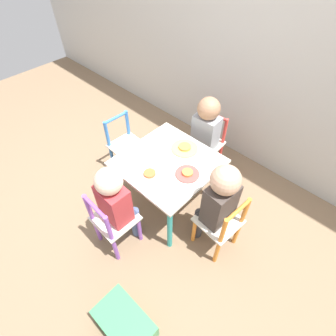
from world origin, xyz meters
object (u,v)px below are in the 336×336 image
at_px(child_front, 116,200).
at_px(plate_front, 150,174).
at_px(child_right, 218,200).
at_px(kids_table, 168,167).
at_px(child_back, 205,130).
at_px(chair_purple, 113,222).
at_px(chair_red, 207,144).
at_px(plate_right, 187,174).
at_px(storage_bin, 125,323).
at_px(plate_back, 185,148).
at_px(chair_blue, 126,146).
at_px(chair_orange, 221,224).

bearing_deg(child_front, plate_front, -90.89).
bearing_deg(child_right, child_front, -43.41).
height_order(kids_table, child_back, child_back).
distance_m(chair_purple, child_back, 1.00).
bearing_deg(kids_table, child_front, -91.40).
height_order(chair_red, plate_front, chair_red).
bearing_deg(plate_right, chair_purple, -110.22).
xyz_separation_m(chair_purple, child_back, (-0.02, 0.98, 0.19)).
bearing_deg(storage_bin, plate_right, 108.19).
relative_size(chair_red, storage_bin, 1.55).
bearing_deg(plate_right, plate_back, 135.00).
height_order(chair_red, child_front, child_front).
distance_m(chair_blue, storage_bin, 1.32).
relative_size(chair_red, plate_front, 2.92).
relative_size(child_front, plate_front, 4.03).
xyz_separation_m(chair_red, chair_orange, (0.55, -0.57, 0.00)).
xyz_separation_m(plate_back, plate_right, (0.18, -0.18, 0.00)).
xyz_separation_m(chair_red, child_right, (0.49, -0.56, 0.21)).
bearing_deg(child_back, plate_back, -87.80).
bearing_deg(chair_purple, chair_blue, -45.53).
height_order(child_front, plate_back, child_front).
distance_m(chair_purple, child_front, 0.19).
height_order(kids_table, plate_right, plate_right).
height_order(plate_right, storage_bin, plate_right).
distance_m(chair_orange, chair_blue, 1.05).
bearing_deg(child_front, chair_orange, -140.50).
distance_m(child_right, storage_bin, 0.90).
distance_m(chair_blue, plate_back, 0.58).
bearing_deg(child_right, plate_front, -68.23).
bearing_deg(chair_purple, kids_table, -90.00).
distance_m(child_front, child_right, 0.63).
height_order(chair_red, chair_purple, same).
bearing_deg(plate_right, storage_bin, -71.81).
distance_m(chair_red, chair_orange, 0.79).
bearing_deg(plate_back, chair_red, 95.28).
relative_size(child_right, plate_back, 3.87).
bearing_deg(plate_back, chair_blue, -163.24).
bearing_deg(chair_purple, child_right, -133.05).
xyz_separation_m(chair_red, plate_back, (0.03, -0.34, 0.21)).
bearing_deg(plate_front, child_back, 92.50).
xyz_separation_m(kids_table, chair_orange, (0.52, -0.04, -0.14)).
height_order(kids_table, child_right, child_right).
relative_size(kids_table, storage_bin, 1.86).
height_order(kids_table, chair_orange, chair_orange).
bearing_deg(plate_front, plate_right, 45.00).
xyz_separation_m(chair_red, plate_front, (0.03, -0.70, 0.21)).
bearing_deg(child_back, kids_table, -90.00).
xyz_separation_m(child_front, plate_front, (0.01, 0.28, 0.02)).
bearing_deg(chair_blue, storage_bin, -129.09).
xyz_separation_m(chair_orange, plate_back, (-0.52, 0.22, 0.21)).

